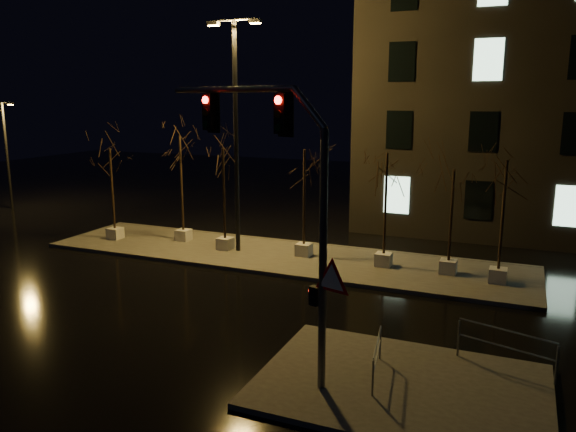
% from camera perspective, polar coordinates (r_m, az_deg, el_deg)
% --- Properties ---
extents(ground, '(90.00, 90.00, 0.00)m').
position_cam_1_polar(ground, '(20.32, -7.89, -8.55)').
color(ground, black).
rests_on(ground, ground).
extents(median, '(22.00, 5.00, 0.15)m').
position_cam_1_polar(median, '(25.37, -0.98, -4.09)').
color(median, '#45433D').
rests_on(median, ground).
extents(sidewalk_corner, '(7.00, 5.00, 0.15)m').
position_cam_1_polar(sidewalk_corner, '(14.78, 11.39, -16.55)').
color(sidewalk_corner, '#45433D').
rests_on(sidewalk_corner, ground).
extents(tree_0, '(1.80, 1.80, 4.64)m').
position_cam_1_polar(tree_0, '(28.85, -17.55, 4.59)').
color(tree_0, silver).
rests_on(tree_0, median).
extents(tree_1, '(1.80, 1.80, 5.29)m').
position_cam_1_polar(tree_1, '(27.60, -10.86, 5.66)').
color(tree_1, silver).
rests_on(tree_1, median).
extents(tree_2, '(1.80, 1.80, 4.83)m').
position_cam_1_polar(tree_2, '(25.67, -6.58, 4.56)').
color(tree_2, silver).
rests_on(tree_2, median).
extents(tree_3, '(1.80, 1.80, 4.88)m').
position_cam_1_polar(tree_3, '(24.44, 1.67, 4.35)').
color(tree_3, silver).
rests_on(tree_3, median).
extents(tree_4, '(1.80, 1.80, 4.87)m').
position_cam_1_polar(tree_4, '(23.23, 9.97, 3.76)').
color(tree_4, silver).
rests_on(tree_4, median).
extents(tree_5, '(1.80, 1.80, 4.32)m').
position_cam_1_polar(tree_5, '(22.86, 16.39, 2.27)').
color(tree_5, silver).
rests_on(tree_5, median).
extents(tree_6, '(1.80, 1.80, 4.79)m').
position_cam_1_polar(tree_6, '(22.25, 21.17, 2.63)').
color(tree_6, silver).
rests_on(tree_6, median).
extents(traffic_signal_mast, '(5.65, 1.86, 7.19)m').
position_cam_1_polar(traffic_signal_mast, '(13.47, -0.36, 2.57)').
color(traffic_signal_mast, '#505357').
rests_on(traffic_signal_mast, sidewalk_corner).
extents(streetlight_main, '(2.55, 0.30, 10.23)m').
position_cam_1_polar(streetlight_main, '(25.22, -5.33, 9.55)').
color(streetlight_main, black).
rests_on(streetlight_main, median).
extents(streetlight_far, '(1.34, 0.48, 6.86)m').
position_cam_1_polar(streetlight_far, '(40.27, -26.62, 5.96)').
color(streetlight_far, black).
rests_on(streetlight_far, ground).
extents(guard_rail_a, '(2.45, 0.80, 1.10)m').
position_cam_1_polar(guard_rail_a, '(15.82, 21.23, -11.99)').
color(guard_rail_a, '#505357').
rests_on(guard_rail_a, sidewalk_corner).
extents(guard_rail_b, '(0.34, 2.01, 0.96)m').
position_cam_1_polar(guard_rail_b, '(14.69, 9.03, -13.61)').
color(guard_rail_b, '#505357').
rests_on(guard_rail_b, sidewalk_corner).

